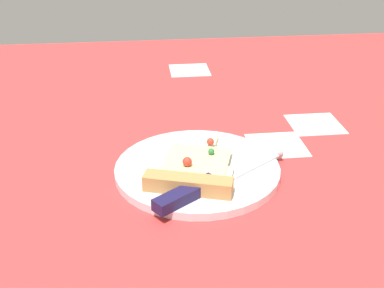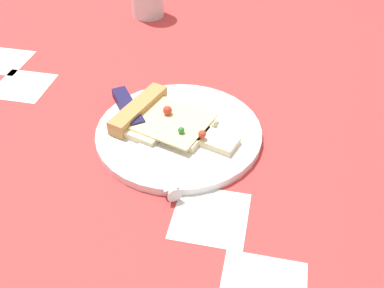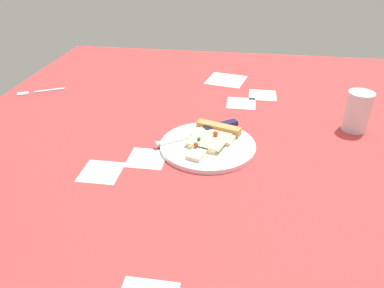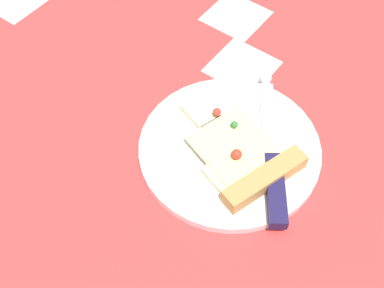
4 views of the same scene
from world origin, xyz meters
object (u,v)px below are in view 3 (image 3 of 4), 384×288
drinking_glass (358,111)px  fork (38,91)px  napkin (226,80)px  knife (206,131)px  plate (208,146)px  pizza_slice (212,137)px

drinking_glass → fork: size_ratio=0.77×
fork → napkin: bearing=-100.7°
knife → fork: size_ratio=1.46×
plate → napkin: 49.12cm
plate → pizza_slice: size_ratio=1.28×
pizza_slice → drinking_glass: (-13.58, 38.19, 3.50)cm
drinking_glass → plate: bearing=-67.6°
knife → pizza_slice: bearing=175.0°
knife → napkin: 43.35cm
plate → drinking_glass: 42.44cm
plate → fork: plate is taller
napkin → knife: bearing=-3.3°
knife → drinking_glass: (-10.21, 40.18, 3.69)cm
pizza_slice → napkin: 46.65cm
drinking_glass → napkin: (-33.04, -37.70, -5.29)cm
plate → napkin: size_ratio=1.87×
drinking_glass → napkin: 50.41cm
knife → drinking_glass: bearing=-111.4°
knife → fork: bearing=33.8°
pizza_slice → napkin: bearing=-73.0°
pizza_slice → drinking_glass: size_ratio=1.73×
drinking_glass → napkin: size_ratio=0.84×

